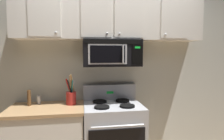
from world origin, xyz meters
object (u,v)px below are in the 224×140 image
Objects in this scene: salt_shaker at (39,100)px; over_range_microwave at (111,53)px; pepper_mill at (29,98)px; utensil_crock_red at (71,96)px; stove_range at (113,136)px.

over_range_microwave is at bearing -4.47° from salt_shaker.
over_range_microwave is 1.21m from pepper_mill.
over_range_microwave is 7.04× the size of salt_shaker.
utensil_crock_red is 0.53m from pepper_mill.
utensil_crock_red reaches higher than stove_range.
pepper_mill is (-1.07, 0.11, 0.53)m from stove_range.
over_range_microwave reaches higher than salt_shaker.
stove_range is at bearing -5.72° from pepper_mill.
salt_shaker is 0.53× the size of pepper_mill.
pepper_mill is (-1.07, -0.01, -0.57)m from over_range_microwave.
utensil_crock_red is 0.45m from salt_shaker.
over_range_microwave reaches higher than utensil_crock_red.
over_range_microwave reaches higher than pepper_mill.
stove_range is 1.47× the size of over_range_microwave.
over_range_microwave is at bearing 3.38° from utensil_crock_red.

